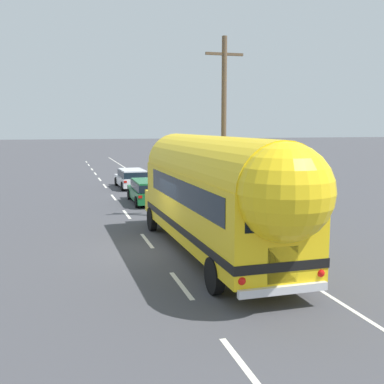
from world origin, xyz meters
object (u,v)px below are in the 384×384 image
(painted_bus, at_px, (217,192))
(car_second, at_px, (132,177))
(car_lead, at_px, (149,190))
(utility_pole, at_px, (224,126))

(painted_bus, bearing_deg, car_second, 90.09)
(car_second, bearing_deg, painted_bus, -89.91)
(painted_bus, xyz_separation_m, car_lead, (-0.08, 12.12, -1.51))
(utility_pole, height_order, painted_bus, utility_pole)
(utility_pole, xyz_separation_m, painted_bus, (-2.46, -6.42, -2.12))
(painted_bus, xyz_separation_m, car_second, (-0.03, 19.20, -1.52))
(car_second, bearing_deg, car_lead, -90.43)
(utility_pole, bearing_deg, painted_bus, -110.99)
(car_second, bearing_deg, utility_pole, -78.98)
(utility_pole, relative_size, car_lead, 1.88)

